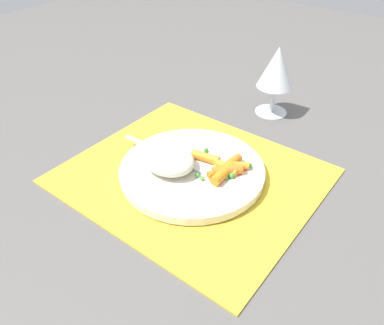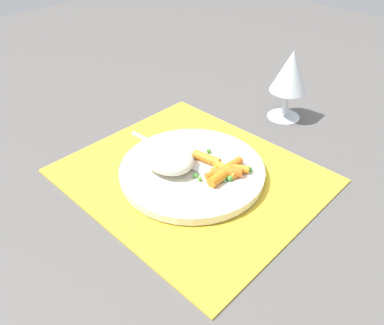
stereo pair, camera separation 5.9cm
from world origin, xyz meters
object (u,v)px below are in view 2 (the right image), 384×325
(wine_glass, at_px, (289,73))
(carrot_portion, at_px, (222,169))
(plate, at_px, (192,170))
(rice_mound, at_px, (168,158))
(fork, at_px, (176,157))

(wine_glass, bearing_deg, carrot_portion, -79.01)
(plate, relative_size, rice_mound, 2.57)
(rice_mound, bearing_deg, wine_glass, 85.16)
(plate, xyz_separation_m, fork, (-0.04, -0.00, 0.01))
(plate, relative_size, fork, 1.28)
(fork, bearing_deg, rice_mound, -75.26)
(plate, xyz_separation_m, rice_mound, (-0.03, -0.03, 0.03))
(carrot_portion, relative_size, fork, 0.52)
(plate, distance_m, carrot_portion, 0.06)
(plate, height_order, carrot_portion, carrot_portion)
(plate, bearing_deg, fork, -176.87)
(rice_mound, height_order, carrot_portion, rice_mound)
(wine_glass, bearing_deg, rice_mound, -94.84)
(rice_mound, bearing_deg, fork, 104.74)
(carrot_portion, bearing_deg, rice_mound, -146.38)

